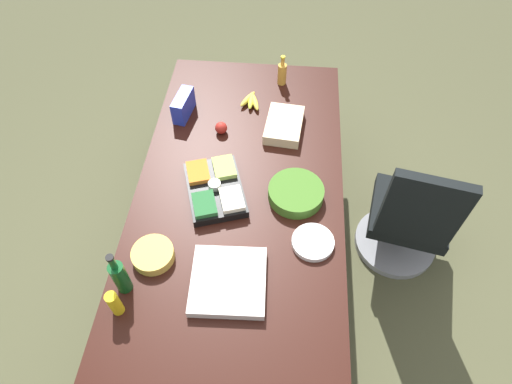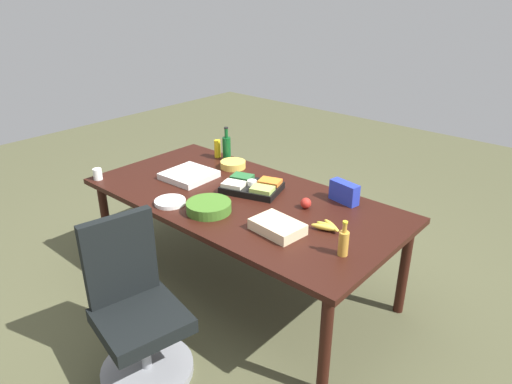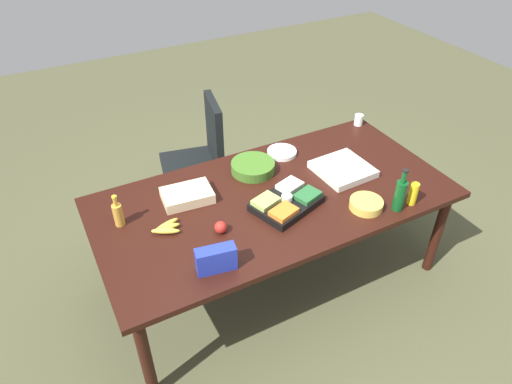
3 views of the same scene
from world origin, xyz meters
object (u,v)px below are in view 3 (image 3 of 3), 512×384
at_px(veggie_tray, 287,202).
at_px(paper_cup, 359,120).
at_px(paper_plate_stack, 282,152).
at_px(apple_red, 221,227).
at_px(chip_bowl, 366,204).
at_px(office_chair, 198,169).
at_px(wine_bottle, 400,194).
at_px(salad_bowl, 253,167).
at_px(chip_bag_blue, 216,259).
at_px(banana_bunch, 166,228).
at_px(dressing_bottle, 118,214).
at_px(pizza_box, 343,169).
at_px(conference_table, 274,203).
at_px(sheet_cake, 187,195).
at_px(mustard_bottle, 413,194).

xyz_separation_m(veggie_tray, paper_cup, (1.07, 0.64, 0.01)).
relative_size(paper_plate_stack, apple_red, 2.89).
height_order(chip_bowl, paper_cup, paper_cup).
bearing_deg(office_chair, wine_bottle, -63.74).
height_order(chip_bowl, salad_bowl, salad_bowl).
distance_m(chip_bag_blue, salad_bowl, 0.96).
relative_size(chip_bowl, salad_bowl, 0.69).
bearing_deg(chip_bag_blue, paper_cup, 28.87).
relative_size(banana_bunch, apple_red, 2.53).
bearing_deg(office_chair, apple_red, -104.79).
xyz_separation_m(office_chair, veggie_tray, (0.15, -1.19, 0.42)).
height_order(dressing_bottle, pizza_box, dressing_bottle).
distance_m(veggie_tray, paper_cup, 1.25).
xyz_separation_m(paper_plate_stack, wine_bottle, (0.32, -0.90, 0.10)).
distance_m(chip_bowl, wine_bottle, 0.22).
bearing_deg(conference_table, paper_cup, 25.13).
xyz_separation_m(pizza_box, sheet_cake, (-1.09, 0.22, 0.01)).
bearing_deg(paper_cup, pizza_box, -136.47).
bearing_deg(paper_plate_stack, sheet_cake, -167.12).
distance_m(office_chair, pizza_box, 1.33).
bearing_deg(salad_bowl, veggie_tray, -89.09).
relative_size(paper_plate_stack, pizza_box, 0.61).
relative_size(mustard_bottle, apple_red, 2.06).
bearing_deg(chip_bowl, wine_bottle, -30.38).
bearing_deg(dressing_bottle, conference_table, -11.08).
distance_m(banana_bunch, mustard_bottle, 1.57).
height_order(conference_table, pizza_box, pizza_box).
relative_size(mustard_bottle, chip_bag_blue, 0.71).
xyz_separation_m(banana_bunch, sheet_cake, (0.22, 0.23, 0.01)).
relative_size(conference_table, banana_bunch, 12.26).
bearing_deg(chip_bowl, sheet_cake, 147.89).
xyz_separation_m(dressing_bottle, chip_bag_blue, (0.37, -0.62, -0.01)).
distance_m(mustard_bottle, chip_bowl, 0.31).
distance_m(dressing_bottle, banana_bunch, 0.30).
height_order(paper_plate_stack, apple_red, apple_red).
distance_m(paper_cup, apple_red, 1.69).
bearing_deg(apple_red, banana_bunch, 150.50).
bearing_deg(conference_table, mustard_bottle, -33.23).
distance_m(paper_plate_stack, mustard_bottle, 1.01).
relative_size(sheet_cake, salad_bowl, 1.03).
relative_size(office_chair, dressing_bottle, 4.54).
xyz_separation_m(banana_bunch, chip_bag_blue, (0.14, -0.42, 0.05)).
height_order(paper_plate_stack, mustard_bottle, mustard_bottle).
bearing_deg(wine_bottle, dressing_bottle, 157.12).
bearing_deg(paper_cup, chip_bag_blue, -151.13).
xyz_separation_m(mustard_bottle, salad_bowl, (-0.73, 0.80, -0.04)).
bearing_deg(sheet_cake, apple_red, -80.97).
height_order(apple_red, salad_bowl, apple_red).
bearing_deg(pizza_box, chip_bag_blue, -162.02).
distance_m(pizza_box, apple_red, 1.04).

